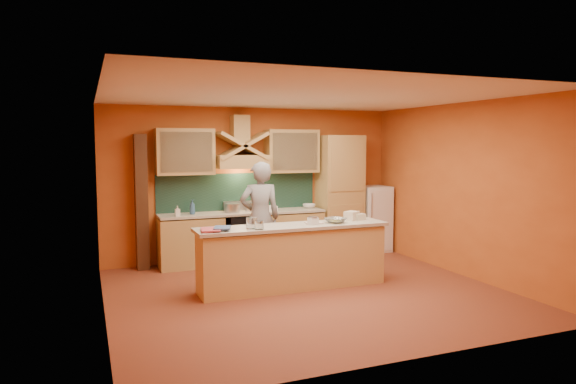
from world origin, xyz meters
name	(u,v)px	position (x,y,z in m)	size (l,w,h in m)	color
floor	(307,292)	(0.00, 0.00, 0.00)	(5.50, 5.00, 0.01)	brown
ceiling	(308,96)	(0.00, 0.00, 2.80)	(5.50, 5.00, 0.01)	white
wall_back	(254,183)	(0.00, 2.50, 1.40)	(5.50, 0.02, 2.80)	#BE5C25
wall_front	(412,220)	(0.00, -2.50, 1.40)	(5.50, 0.02, 2.80)	#BE5C25
wall_left	(101,204)	(-2.75, 0.00, 1.40)	(0.02, 5.00, 2.80)	#BE5C25
wall_right	(463,190)	(2.75, 0.00, 1.40)	(0.02, 5.00, 2.80)	#BE5C25
base_cabinet_left	(191,242)	(-1.25, 2.20, 0.43)	(1.10, 0.60, 0.86)	tan
base_cabinet_right	(292,235)	(0.65, 2.20, 0.43)	(1.10, 0.60, 0.86)	tan
counter_top	(243,213)	(-0.30, 2.20, 0.90)	(3.00, 0.62, 0.04)	#B4AA98
stove	(243,237)	(-0.30, 2.20, 0.45)	(0.60, 0.58, 0.90)	black
backsplash	(238,192)	(-0.30, 2.48, 1.25)	(3.00, 0.03, 0.70)	#17322A
range_hood	(242,162)	(-0.30, 2.25, 1.82)	(0.92, 0.50, 0.24)	tan
hood_chimney	(240,129)	(-0.30, 2.35, 2.40)	(0.30, 0.30, 0.50)	tan
upper_cabinet_left	(185,152)	(-1.30, 2.33, 2.00)	(1.00, 0.35, 0.80)	tan
upper_cabinet_right	(292,151)	(0.70, 2.33, 2.00)	(1.00, 0.35, 0.80)	tan
pantry_column	(340,195)	(1.65, 2.20, 1.15)	(0.80, 0.60, 2.30)	tan
fridge	(373,219)	(2.40, 2.20, 0.65)	(0.58, 0.60, 1.30)	white
trim_column_left	(141,202)	(-2.05, 2.35, 1.15)	(0.20, 0.30, 2.30)	#472816
island_body	(293,259)	(-0.10, 0.30, 0.44)	(2.80, 0.55, 0.88)	#DBB770
island_top	(293,227)	(-0.10, 0.30, 0.92)	(2.90, 0.62, 0.05)	#B4AA98
person	(260,217)	(-0.26, 1.37, 0.92)	(0.67, 0.44, 1.85)	gray
pot_large	(232,209)	(-0.51, 2.17, 0.98)	(0.26, 0.26, 0.16)	#B0AFB7
pot_small	(250,208)	(-0.16, 2.22, 0.98)	(0.18, 0.18, 0.15)	silver
soap_bottle_a	(177,211)	(-1.49, 2.06, 1.01)	(0.08, 0.08, 0.17)	silver
soap_bottle_b	(192,207)	(-1.22, 2.18, 1.05)	(0.10, 0.10, 0.25)	#2F5681
bowl_back	(309,206)	(1.03, 2.25, 0.96)	(0.24, 0.24, 0.08)	silver
dish_rack	(270,208)	(0.20, 2.16, 0.96)	(0.25, 0.20, 0.09)	white
book_lower	(201,230)	(-1.48, 0.24, 0.96)	(0.26, 0.35, 0.03)	#C2454D
book_upper	(214,228)	(-1.29, 0.27, 0.98)	(0.23, 0.31, 0.02)	#3B5282
jar_large	(252,223)	(-0.76, 0.22, 1.02)	(0.15, 0.15, 0.16)	white
jar_small	(259,225)	(-0.69, 0.12, 1.01)	(0.13, 0.13, 0.12)	silver
kitchen_scale	(313,221)	(0.19, 0.22, 1.00)	(0.13, 0.13, 0.11)	silver
mixing_bowl	(335,220)	(0.57, 0.25, 0.98)	(0.31, 0.31, 0.08)	white
cloth	(314,223)	(0.25, 0.32, 0.95)	(0.26, 0.20, 0.02)	beige
grocery_bag_a	(352,216)	(0.94, 0.43, 1.01)	(0.21, 0.17, 0.14)	beige
grocery_bag_b	(359,217)	(1.07, 0.39, 0.99)	(0.16, 0.13, 0.10)	beige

